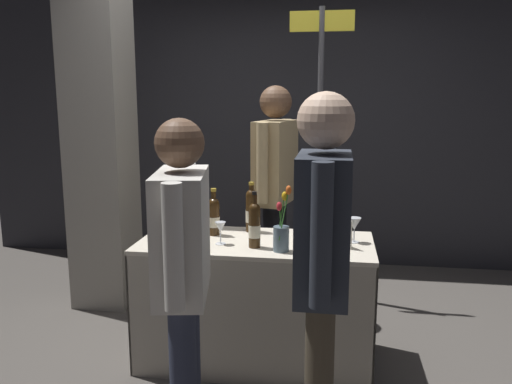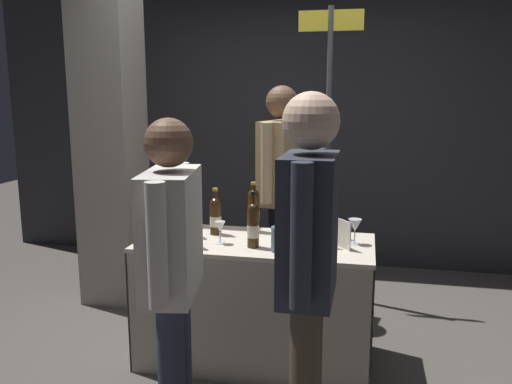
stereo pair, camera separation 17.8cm
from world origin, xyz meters
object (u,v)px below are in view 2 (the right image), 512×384
wine_glass_mid (355,226)px  display_bottle_0 (307,228)px  tasting_table (256,280)px  featured_wine_bottle (174,207)px  vendor_presenter (281,178)px  wine_glass_near_vendor (220,228)px  taster_foreground_right (172,259)px  concrete_pillar (108,92)px  flower_vase (279,234)px  booth_signpost (328,129)px

wine_glass_mid → display_bottle_0: bearing=-138.6°
tasting_table → wine_glass_mid: size_ratio=9.32×
featured_wine_bottle → vendor_presenter: 0.86m
tasting_table → featured_wine_bottle: bearing=163.4°
wine_glass_near_vendor → taster_foreground_right: (0.01, -0.79, 0.06)m
concrete_pillar → flower_vase: 1.93m
flower_vase → vendor_presenter: bearing=98.8°
wine_glass_near_vendor → vendor_presenter: size_ratio=0.08×
flower_vase → tasting_table: bearing=133.3°
wine_glass_near_vendor → vendor_presenter: 0.91m
concrete_pillar → featured_wine_bottle: bearing=-38.7°
tasting_table → flower_vase: bearing=-46.7°
display_bottle_0 → wine_glass_mid: 0.35m
tasting_table → featured_wine_bottle: 0.73m
vendor_presenter → display_bottle_0: bearing=30.0°
booth_signpost → wine_glass_near_vendor: bearing=-112.8°
flower_vase → wine_glass_mid: bearing=30.6°
taster_foreground_right → booth_signpost: size_ratio=0.67×
display_bottle_0 → taster_foreground_right: bearing=-125.6°
flower_vase → vendor_presenter: size_ratio=0.22×
wine_glass_mid → flower_vase: size_ratio=0.40×
concrete_pillar → wine_glass_mid: size_ratio=21.97×
featured_wine_bottle → wine_glass_mid: featured_wine_bottle is taller
wine_glass_near_vendor → booth_signpost: 1.45m
display_bottle_0 → booth_signpost: booth_signpost is taller
flower_vase → vendor_presenter: (-0.15, 0.95, 0.16)m
featured_wine_bottle → booth_signpost: bearing=47.1°
concrete_pillar → featured_wine_bottle: concrete_pillar is taller
wine_glass_mid → taster_foreground_right: 1.22m
tasting_table → booth_signpost: (0.33, 1.16, 0.85)m
featured_wine_bottle → flower_vase: 0.84m
wine_glass_near_vendor → wine_glass_mid: size_ratio=0.89×
concrete_pillar → flower_vase: concrete_pillar is taller
tasting_table → wine_glass_near_vendor: (-0.20, -0.10, 0.35)m
concrete_pillar → display_bottle_0: concrete_pillar is taller
vendor_presenter → booth_signpost: (0.30, 0.39, 0.34)m
tasting_table → wine_glass_near_vendor: 0.41m
featured_wine_bottle → display_bottle_0: size_ratio=0.95×
taster_foreground_right → flower_vase: bearing=-37.2°
wine_glass_mid → vendor_presenter: 0.91m
wine_glass_mid → flower_vase: 0.48m
concrete_pillar → display_bottle_0: size_ratio=9.54×
wine_glass_mid → taster_foreground_right: bearing=-129.2°
concrete_pillar → booth_signpost: (1.65, 0.40, -0.29)m
display_bottle_0 → flower_vase: (-0.15, -0.01, -0.04)m
flower_vase → booth_signpost: bearing=83.3°
tasting_table → display_bottle_0: 0.54m
featured_wine_bottle → booth_signpost: size_ratio=0.14×
tasting_table → taster_foreground_right: (-0.19, -0.89, 0.41)m
featured_wine_bottle → wine_glass_near_vendor: featured_wine_bottle is taller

